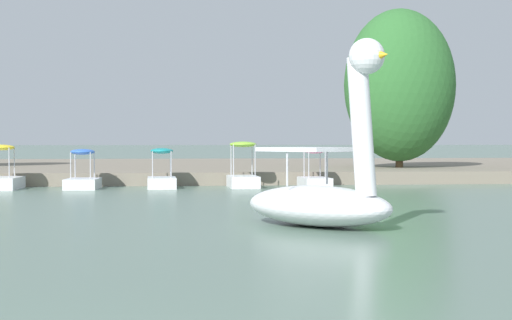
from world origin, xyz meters
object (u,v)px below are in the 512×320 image
pedal_boat_teal (162,176)px  pedal_boat_yellow (0,178)px  swan_boat (323,190)px  pedal_boat_blue (83,177)px  tree_willow_overhanging (400,85)px  pedal_boat_pink (315,175)px  pedal_boat_lime (243,174)px

pedal_boat_teal → pedal_boat_yellow: (-5.50, -0.03, -0.04)m
swan_boat → pedal_boat_yellow: size_ratio=1.76×
pedal_boat_blue → tree_willow_overhanging: tree_willow_overhanging is taller
pedal_boat_blue → pedal_boat_pink: bearing=2.5°
swan_boat → pedal_boat_lime: bearing=91.5°
tree_willow_overhanging → pedal_boat_yellow: bearing=-159.2°
pedal_boat_teal → pedal_boat_pink: bearing=1.5°
swan_boat → pedal_boat_yellow: (-8.71, 12.99, -0.32)m
swan_boat → tree_willow_overhanging: (7.08, 18.99, 3.36)m
swan_boat → tree_willow_overhanging: bearing=69.5°
pedal_boat_pink → pedal_boat_yellow: bearing=-179.1°
pedal_boat_lime → pedal_boat_yellow: bearing=-179.4°
swan_boat → pedal_boat_pink: (2.25, 13.17, -0.30)m
pedal_boat_lime → swan_boat: bearing=-88.5°
pedal_boat_blue → tree_willow_overhanging: bearing=25.4°
pedal_boat_lime → pedal_boat_yellow: pedal_boat_lime is taller
pedal_boat_teal → pedal_boat_yellow: 5.50m
swan_boat → pedal_boat_lime: 13.09m
pedal_boat_teal → tree_willow_overhanging: size_ratio=0.27×
pedal_boat_lime → pedal_boat_yellow: (-8.36, -0.09, -0.08)m
pedal_boat_lime → pedal_boat_teal: bearing=-178.9°
pedal_boat_pink → pedal_boat_lime: (-2.59, -0.09, 0.07)m
pedal_boat_pink → pedal_boat_lime: bearing=-178.1°
pedal_boat_teal → pedal_boat_blue: size_ratio=1.04×
swan_boat → tree_willow_overhanging: size_ratio=0.54×
swan_boat → pedal_boat_yellow: swan_boat is taller
pedal_boat_pink → pedal_boat_teal: size_ratio=0.97×
pedal_boat_blue → pedal_boat_yellow: (-2.80, 0.17, -0.02)m
pedal_boat_pink → pedal_boat_yellow: 10.96m
swan_boat → pedal_boat_blue: (-5.91, 12.82, -0.30)m
swan_boat → pedal_boat_blue: size_ratio=2.06×
pedal_boat_blue → swan_boat: bearing=-65.3°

